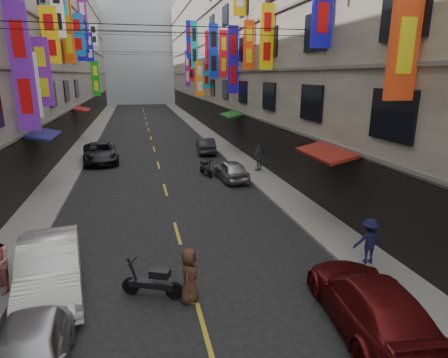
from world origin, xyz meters
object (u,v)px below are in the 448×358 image
car_left_near (29,356)px  pedestrian_rfar (259,158)px  car_left_far (100,153)px  pedestrian_crossing (189,276)px  car_right_mid (231,170)px  scooter_far_right (206,168)px  car_right_far (206,145)px  scooter_crossing (153,282)px  pedestrian_rnear (369,241)px  car_right_near (370,303)px  car_left_mid (50,267)px

car_left_near → pedestrian_rfar: 18.24m
car_left_far → car_left_near: bearing=-95.5°
car_left_near → pedestrian_crossing: 4.13m
car_left_far → car_right_mid: bearing=-46.4°
scooter_far_right → car_right_far: car_right_far is taller
scooter_crossing → car_left_far: car_left_far is taller
car_right_mid → pedestrian_rnear: 11.37m
pedestrian_rfar → car_left_far: bearing=-54.5°
car_right_near → car_right_mid: car_right_near is taller
car_right_near → car_right_far: (0.00, 22.25, -0.07)m
car_right_mid → car_right_far: 8.23m
scooter_far_right → car_right_mid: 1.89m
scooter_crossing → car_right_far: size_ratio=0.45×
pedestrian_rnear → pedestrian_rfar: 12.52m
scooter_far_right → car_right_mid: size_ratio=0.50×
car_right_near → car_right_mid: bearing=-83.2°
car_right_far → pedestrian_rfar: bearing=112.5°
car_left_mid → car_right_far: 20.36m
car_right_far → car_left_far: bearing=15.6°
scooter_crossing → car_left_mid: car_left_mid is taller
car_right_near → pedestrian_rfar: size_ratio=2.74×
pedestrian_rnear → pedestrian_rfar: pedestrian_rfar is taller
car_left_mid → car_right_near: (8.00, -3.53, -0.07)m
car_left_mid → car_left_near: bearing=-94.3°
car_left_mid → car_right_mid: car_left_mid is taller
scooter_far_right → car_right_mid: car_right_mid is taller
car_right_far → pedestrian_crossing: (-4.17, -20.13, 0.17)m
car_right_far → scooter_crossing: bearing=80.3°
scooter_far_right → pedestrian_crossing: pedestrian_crossing is taller
car_left_near → pedestrian_crossing: bearing=26.9°
car_left_far → car_right_far: (8.00, 1.50, -0.08)m
scooter_far_right → car_left_near: (-6.45, -15.41, 0.20)m
car_left_far → pedestrian_crossing: pedestrian_crossing is taller
car_right_mid → pedestrian_rfar: (2.20, 1.30, 0.38)m
car_left_far → car_right_far: bearing=4.3°
pedestrian_rnear → pedestrian_rfar: (0.37, 12.52, 0.11)m
car_right_far → pedestrian_rfar: 7.29m
car_right_far → pedestrian_crossing: pedestrian_crossing is taller
car_right_mid → pedestrian_rnear: pedestrian_rnear is taller
scooter_far_right → pedestrian_rfar: bearing=166.2°
car_left_far → car_right_near: bearing=-75.2°
car_left_mid → pedestrian_rnear: size_ratio=3.05×
scooter_far_right → car_right_near: 15.47m
pedestrian_rfar → pedestrian_crossing: (-6.37, -13.20, -0.20)m
scooter_crossing → car_right_far: bearing=9.6°
car_left_far → car_right_near: 22.24m
car_left_far → pedestrian_rfar: size_ratio=2.91×
car_right_far → scooter_far_right: bearing=84.5°
scooter_crossing → car_right_near: (5.14, -2.58, 0.25)m
scooter_crossing → scooter_far_right: (3.88, 12.83, 0.00)m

